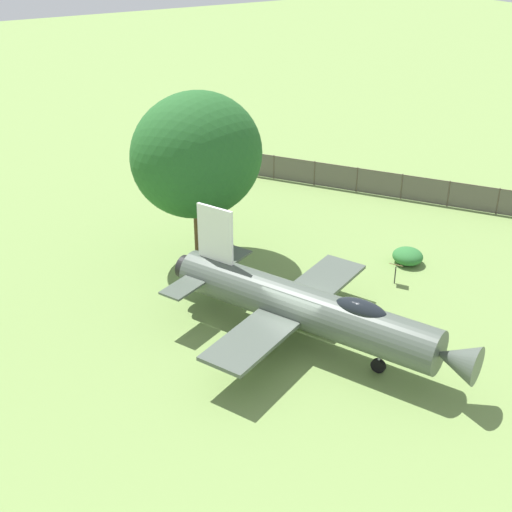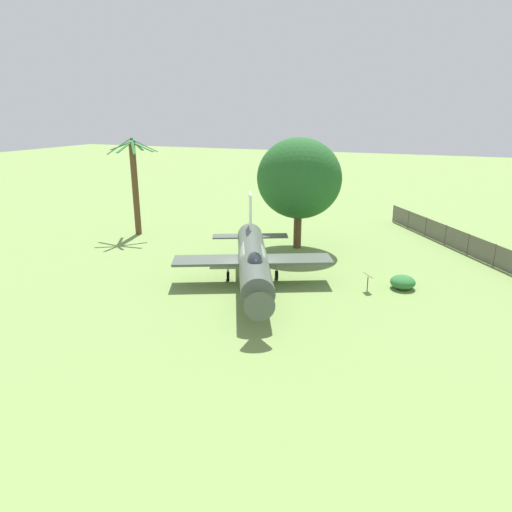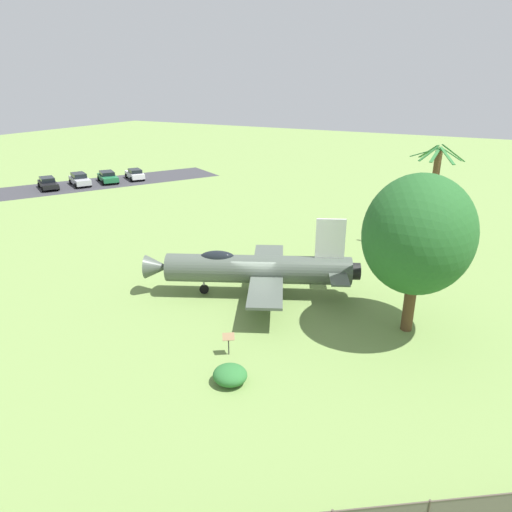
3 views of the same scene
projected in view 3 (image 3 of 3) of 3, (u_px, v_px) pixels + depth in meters
name	position (u px, v px, depth m)	size (l,w,h in m)	color
ground_plane	(258.00, 295.00, 29.77)	(200.00, 200.00, 0.00)	#75934C
parking_strip	(95.00, 184.00, 61.42)	(33.40, 8.00, 0.00)	#38383D
display_jet	(252.00, 268.00, 29.14)	(9.92, 12.95, 5.17)	#4C564C
shade_tree	(418.00, 234.00, 23.68)	(6.65, 5.68, 8.69)	brown
palm_tree	(433.00, 197.00, 36.59)	(4.47, 4.00, 8.39)	brown
shrub_near_fence	(230.00, 375.00, 21.00)	(1.53, 1.59, 0.82)	#2D7033
info_plaque	(229.00, 339.00, 23.02)	(0.66, 0.72, 1.14)	#333333
parked_car_white	(135.00, 174.00, 63.86)	(3.80, 4.52, 1.47)	silver
parked_car_green	(108.00, 177.00, 62.15)	(4.24, 5.00, 1.43)	#1E6B3D
parked_car_silver	(80.00, 179.00, 60.31)	(3.86, 4.95, 1.56)	#B2B5BA
parked_car_black	(48.00, 183.00, 58.38)	(3.88, 4.83, 1.43)	black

